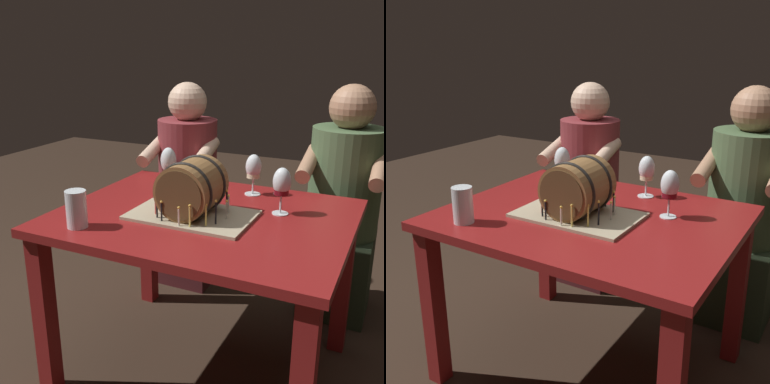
# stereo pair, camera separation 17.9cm
# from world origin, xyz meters

# --- Properties ---
(ground_plane) EXTENTS (8.00, 8.00, 0.00)m
(ground_plane) POSITION_xyz_m (0.00, 0.00, 0.00)
(ground_plane) COLOR #332319
(dining_table) EXTENTS (1.14, 0.92, 0.73)m
(dining_table) POSITION_xyz_m (0.00, 0.00, 0.61)
(dining_table) COLOR maroon
(dining_table) RESTS_ON ground
(barrel_cake) EXTENTS (0.47, 0.31, 0.23)m
(barrel_cake) POSITION_xyz_m (-0.03, -0.05, 0.83)
(barrel_cake) COLOR tan
(barrel_cake) RESTS_ON dining_table
(wine_glass_white) EXTENTS (0.07, 0.07, 0.18)m
(wine_glass_white) POSITION_xyz_m (0.09, 0.32, 0.84)
(wine_glass_white) COLOR white
(wine_glass_white) RESTS_ON dining_table
(wine_glass_red) EXTENTS (0.07, 0.07, 0.19)m
(wine_glass_red) POSITION_xyz_m (0.27, 0.12, 0.85)
(wine_glass_red) COLOR white
(wine_glass_red) RESTS_ON dining_table
(wine_glass_empty) EXTENTS (0.07, 0.07, 0.20)m
(wine_glass_empty) POSITION_xyz_m (-0.27, 0.19, 0.87)
(wine_glass_empty) COLOR white
(wine_glass_empty) RESTS_ON dining_table
(beer_pint) EXTENTS (0.08, 0.08, 0.14)m
(beer_pint) POSITION_xyz_m (-0.36, -0.33, 0.79)
(beer_pint) COLOR white
(beer_pint) RESTS_ON dining_table
(person_seated_left) EXTENTS (0.40, 0.49, 1.17)m
(person_seated_left) POSITION_xyz_m (-0.43, 0.73, 0.54)
(person_seated_left) COLOR #4C1B1E
(person_seated_left) RESTS_ON ground
(person_seated_right) EXTENTS (0.39, 0.47, 1.19)m
(person_seated_right) POSITION_xyz_m (0.43, 0.73, 0.56)
(person_seated_right) COLOR #2A3A24
(person_seated_right) RESTS_ON ground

